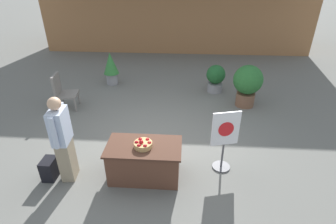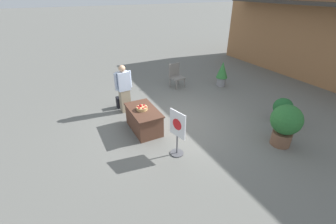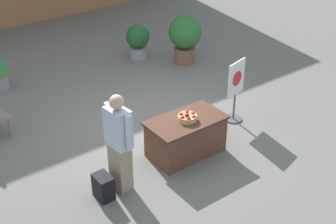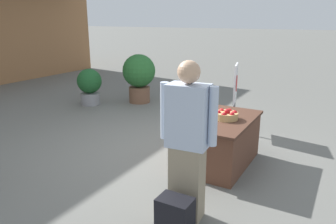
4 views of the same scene
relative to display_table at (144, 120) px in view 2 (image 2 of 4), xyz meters
The scene contains 10 objects.
ground_plane 1.15m from the display_table, 88.50° to the left, with size 120.00×120.00×0.00m, color slate.
display_table is the anchor object (origin of this frame).
apple_basket 0.42m from the display_table, 96.59° to the right, with size 0.34×0.34×0.16m.
person_visitor 1.54m from the display_table, behind, with size 0.30×0.61×1.71m.
backpack 1.83m from the display_table, behind, with size 0.24×0.34×0.42m.
poster_board 1.59m from the display_table, 12.44° to the left, with size 0.54×0.36×1.29m.
patio_chair 3.79m from the display_table, 135.79° to the left, with size 0.62×0.62×1.03m.
potted_plant_far_left 4.05m from the display_table, 51.73° to the left, with size 0.83×0.83×1.23m.
potted_plant_near_left 4.87m from the display_table, 111.93° to the left, with size 0.51×0.51×1.11m.
potted_plant_far_right 4.45m from the display_table, 67.52° to the left, with size 0.61×0.61×0.90m.
Camera 2 is at (5.63, -3.16, 3.92)m, focal length 24.00 mm.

